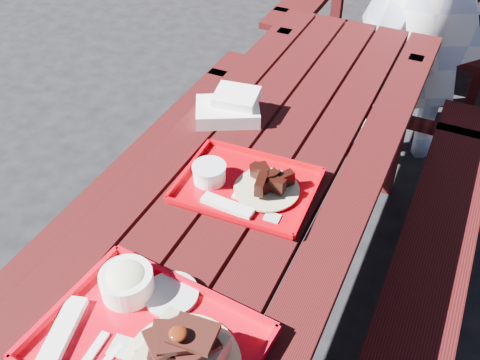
{
  "coord_description": "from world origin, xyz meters",
  "views": [
    {
      "loc": [
        0.5,
        -1.21,
        1.83
      ],
      "look_at": [
        0.0,
        -0.15,
        0.82
      ],
      "focal_mm": 40.0,
      "sensor_mm": 36.0,
      "label": 1
    }
  ],
  "objects": [
    {
      "name": "ground",
      "position": [
        0.0,
        0.0,
        0.0
      ],
      "size": [
        60.0,
        60.0,
        0.0
      ],
      "primitive_type": "plane",
      "color": "black",
      "rests_on": "ground"
    },
    {
      "name": "far_tray",
      "position": [
        -0.0,
        -0.11,
        0.77
      ],
      "size": [
        0.42,
        0.33,
        0.07
      ],
      "color": "#BC000B",
      "rests_on": "picnic_table_near"
    },
    {
      "name": "white_cloth",
      "position": [
        -0.22,
        0.22,
        0.79
      ],
      "size": [
        0.27,
        0.25,
        0.09
      ],
      "color": "white",
      "rests_on": "picnic_table_near"
    },
    {
      "name": "picnic_table_near",
      "position": [
        -0.0,
        0.0,
        0.56
      ],
      "size": [
        1.41,
        2.4,
        0.75
      ],
      "color": "#3D0B0C",
      "rests_on": "ground"
    },
    {
      "name": "near_tray",
      "position": [
        0.03,
        -0.67,
        0.79
      ],
      "size": [
        0.52,
        0.42,
        0.15
      ],
      "color": "red",
      "rests_on": "picnic_table_near"
    }
  ]
}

